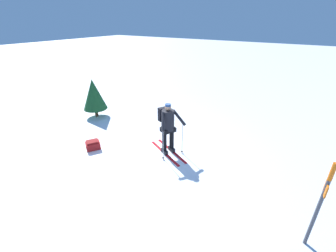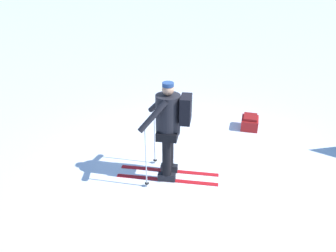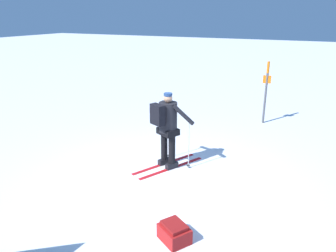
{
  "view_description": "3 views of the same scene",
  "coord_description": "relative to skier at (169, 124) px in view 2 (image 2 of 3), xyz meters",
  "views": [
    {
      "loc": [
        -4.04,
        5.17,
        4.09
      ],
      "look_at": [
        -0.57,
        -0.24,
        0.97
      ],
      "focal_mm": 24.0,
      "sensor_mm": 36.0,
      "label": 1
    },
    {
      "loc": [
        -1.98,
        -4.77,
        3.35
      ],
      "look_at": [
        -0.57,
        -0.24,
        0.97
      ],
      "focal_mm": 35.0,
      "sensor_mm": 36.0,
      "label": 2
    },
    {
      "loc": [
        5.54,
        2.71,
        3.32
      ],
      "look_at": [
        -0.57,
        -0.24,
        0.97
      ],
      "focal_mm": 35.0,
      "sensor_mm": 36.0,
      "label": 3
    }
  ],
  "objects": [
    {
      "name": "ground_plane",
      "position": [
        0.55,
        0.25,
        -1.01
      ],
      "size": [
        80.0,
        80.0,
        0.0
      ],
      "primitive_type": "plane",
      "color": "white"
    },
    {
      "name": "skier",
      "position": [
        0.0,
        0.0,
        0.0
      ],
      "size": [
        1.74,
        1.13,
        1.71
      ],
      "color": "red",
      "rests_on": "ground_plane"
    },
    {
      "name": "dropped_backpack",
      "position": [
        2.27,
        1.22,
        -0.87
      ],
      "size": [
        0.55,
        0.58,
        0.3
      ],
      "color": "maroon",
      "rests_on": "ground_plane"
    }
  ]
}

